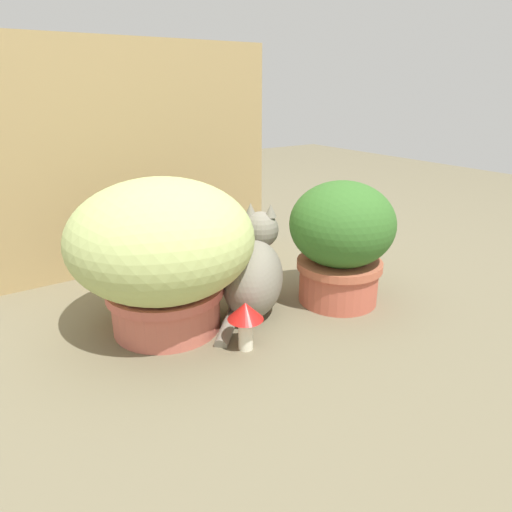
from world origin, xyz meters
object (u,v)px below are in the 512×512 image
Objects in this scene: leafy_planter at (341,239)px; mushroom_ornament_red at (245,316)px; cat at (254,273)px; grass_planter at (162,249)px.

mushroom_ornament_red is at bearing -169.23° from leafy_planter.
grass_planter is at bearing 167.67° from cat.
mushroom_ornament_red is (-0.14, -0.16, -0.03)m from cat.
grass_planter is 0.53m from leafy_planter.
cat is at bearing -12.33° from grass_planter.
grass_planter is 0.28m from mushroom_ornament_red.
cat reaches higher than mushroom_ornament_red.
grass_planter is 1.30× the size of leafy_planter.
mushroom_ornament_red is (-0.39, -0.07, -0.11)m from leafy_planter.
grass_planter is 1.39× the size of cat.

